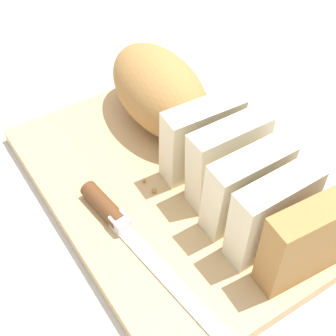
{
  "coord_description": "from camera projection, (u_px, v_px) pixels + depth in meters",
  "views": [
    {
      "loc": [
        0.33,
        -0.24,
        0.48
      ],
      "look_at": [
        0.0,
        0.0,
        0.05
      ],
      "focal_mm": 54.32,
      "sensor_mm": 36.0,
      "label": 1
    }
  ],
  "objects": [
    {
      "name": "ground_plane",
      "position": [
        168.0,
        195.0,
        0.63
      ],
      "size": [
        3.0,
        3.0,
        0.0
      ],
      "primitive_type": "plane",
      "color": "beige"
    },
    {
      "name": "cutting_board",
      "position": [
        168.0,
        190.0,
        0.63
      ],
      "size": [
        0.42,
        0.29,
        0.02
      ],
      "primitive_type": "cube",
      "rotation": [
        0.0,
        0.0,
        -0.04
      ],
      "color": "tan",
      "rests_on": "ground_plane"
    },
    {
      "name": "bread_loaf",
      "position": [
        196.0,
        130.0,
        0.61
      ],
      "size": [
        0.4,
        0.13,
        0.1
      ],
      "rotation": [
        0.0,
        0.0,
        -0.07
      ],
      "color": "#A8753D",
      "rests_on": "cutting_board"
    },
    {
      "name": "bread_knife",
      "position": [
        125.0,
        229.0,
        0.56
      ],
      "size": [
        0.3,
        0.04,
        0.02
      ],
      "rotation": [
        0.0,
        0.0,
        0.07
      ],
      "color": "silver",
      "rests_on": "cutting_board"
    },
    {
      "name": "crumb_near_knife",
      "position": [
        156.0,
        193.0,
        0.61
      ],
      "size": [
        0.01,
        0.01,
        0.01
      ],
      "primitive_type": "sphere",
      "color": "#A8753D",
      "rests_on": "cutting_board"
    },
    {
      "name": "crumb_near_loaf",
      "position": [
        163.0,
        172.0,
        0.63
      ],
      "size": [
        0.0,
        0.0,
        0.0
      ],
      "primitive_type": "sphere",
      "color": "#A8753D",
      "rests_on": "cutting_board"
    },
    {
      "name": "crumb_stray_left",
      "position": [
        144.0,
        181.0,
        0.62
      ],
      "size": [
        0.0,
        0.0,
        0.0
      ],
      "primitive_type": "sphere",
      "color": "#A8753D",
      "rests_on": "cutting_board"
    },
    {
      "name": "crumb_stray_right",
      "position": [
        233.0,
        192.0,
        0.61
      ],
      "size": [
        0.01,
        0.01,
        0.01
      ],
      "primitive_type": "sphere",
      "color": "#A8753D",
      "rests_on": "cutting_board"
    }
  ]
}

